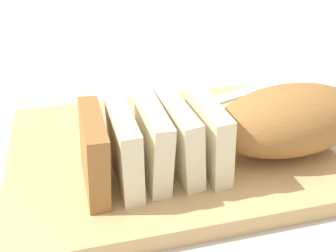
{
  "coord_description": "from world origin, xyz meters",
  "views": [
    {
      "loc": [
        0.11,
        0.41,
        0.31
      ],
      "look_at": [
        0.0,
        0.0,
        0.05
      ],
      "focal_mm": 41.67,
      "sensor_mm": 36.0,
      "label": 1
    }
  ],
  "objects": [
    {
      "name": "ground_plane",
      "position": [
        0.0,
        0.0,
        0.0
      ],
      "size": [
        3.0,
        3.0,
        0.0
      ],
      "primitive_type": "plane",
      "color": "beige"
    },
    {
      "name": "bread_knife",
      "position": [
        -0.03,
        -0.08,
        0.03
      ],
      "size": [
        0.27,
        0.1,
        0.02
      ],
      "rotation": [
        0.0,
        0.0,
        3.43
      ],
      "color": "silver",
      "rests_on": "cutting_board"
    },
    {
      "name": "crumb_stray_right",
      "position": [
        -0.08,
        -0.02,
        0.03
      ],
      "size": [
        0.01,
        0.01,
        0.01
      ],
      "primitive_type": "sphere",
      "color": "#996633",
      "rests_on": "cutting_board"
    },
    {
      "name": "crumb_near_loaf",
      "position": [
        0.02,
        0.06,
        0.03
      ],
      "size": [
        0.01,
        0.01,
        0.01
      ],
      "primitive_type": "sphere",
      "color": "#996633",
      "rests_on": "cutting_board"
    },
    {
      "name": "cutting_board",
      "position": [
        0.0,
        0.0,
        0.01
      ],
      "size": [
        0.41,
        0.3,
        0.02
      ],
      "primitive_type": "cube",
      "rotation": [
        0.0,
        0.0,
        -0.01
      ],
      "color": "tan",
      "rests_on": "ground_plane"
    },
    {
      "name": "bread_loaf",
      "position": [
        -0.08,
        0.05,
        0.07
      ],
      "size": [
        0.36,
        0.12,
        0.09
      ],
      "rotation": [
        0.0,
        0.0,
        0.04
      ],
      "color": "#996633",
      "rests_on": "cutting_board"
    },
    {
      "name": "crumb_stray_left",
      "position": [
        -0.09,
        0.01,
        0.03
      ],
      "size": [
        0.0,
        0.0,
        0.0
      ],
      "primitive_type": "sphere",
      "color": "#996633",
      "rests_on": "cutting_board"
    },
    {
      "name": "crumb_near_knife",
      "position": [
        -0.01,
        0.01,
        0.03
      ],
      "size": [
        0.01,
        0.01,
        0.01
      ],
      "primitive_type": "sphere",
      "color": "#996633",
      "rests_on": "cutting_board"
    }
  ]
}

